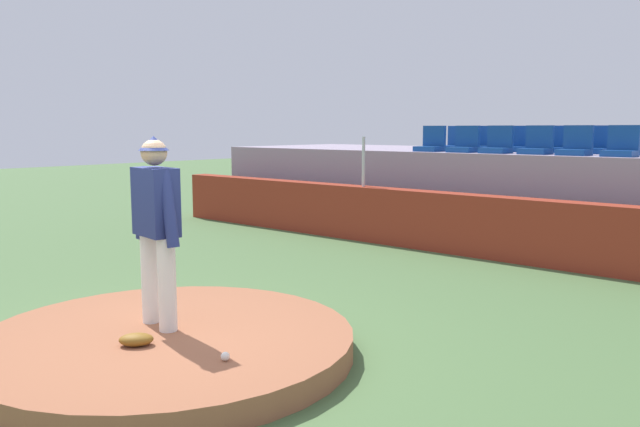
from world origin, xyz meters
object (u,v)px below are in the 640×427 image
Objects in this scene: stadium_chair_2 at (498,145)px; stadium_chair_9 at (558,144)px; stadium_chair_1 at (465,144)px; stadium_chair_14 at (537,143)px; stadium_chair_10 at (594,145)px; stadium_chair_8 at (521,144)px; stadium_chair_12 at (476,142)px; stadium_chair_13 at (506,142)px; fielding_glove at (136,340)px; stadium_chair_5 at (621,147)px; stadium_chair_4 at (576,146)px; stadium_chair_11 at (639,146)px; stadium_chair_3 at (537,145)px; baseball at (225,356)px; stadium_chair_15 at (575,143)px; stadium_chair_7 at (486,143)px; stadium_chair_6 at (456,143)px; pitcher at (156,218)px; stadium_chair_0 at (431,143)px; stadium_chair_16 at (611,144)px.

stadium_chair_2 and stadium_chair_9 have the same top height.
stadium_chair_1 is 1.00× the size of stadium_chair_14.
stadium_chair_8 is at bearing -0.65° from stadium_chair_10.
stadium_chair_9 and stadium_chair_12 have the same top height.
stadium_chair_12 is at bearing 2.30° from stadium_chair_13.
fielding_glove is at bearing 92.87° from stadium_chair_8.
stadium_chair_1 is 2.78m from stadium_chair_5.
stadium_chair_4 is 2.31m from stadium_chair_14.
stadium_chair_8 is 2.11m from stadium_chair_11.
stadium_chair_3 and stadium_chair_5 have the same top height.
stadium_chair_9 is at bearing -146.90° from stadium_chair_1.
stadium_chair_15 reaches higher than baseball.
fielding_glove is 8.98m from stadium_chair_8.
stadium_chair_14 is at bearing -126.79° from stadium_chair_7.
stadium_chair_8 is (0.03, 0.95, 0.00)m from stadium_chair_2.
stadium_chair_9 is at bearing 179.95° from stadium_chair_7.
stadium_chair_1 is at bearing 1.67° from stadium_chair_3.
stadium_chair_6 is (-2.76, 0.92, 0.00)m from stadium_chair_4.
stadium_chair_2 is 1.00× the size of stadium_chair_13.
stadium_chair_8 and stadium_chair_11 have the same top height.
stadium_chair_1 and stadium_chair_12 have the same top height.
stadium_chair_5 and stadium_chair_13 have the same top height.
stadium_chair_13 is (-0.70, 1.84, 0.00)m from stadium_chair_2.
stadium_chair_10 is at bearing -127.39° from stadium_chair_3.
stadium_chair_7 is 1.00× the size of stadium_chair_8.
stadium_chair_15 is (1.43, 0.01, 0.00)m from stadium_chair_13.
stadium_chair_5 is at bearing 83.91° from pitcher.
stadium_chair_3 is at bearing 52.61° from stadium_chair_10.
stadium_chair_0 is 1.00× the size of stadium_chair_4.
stadium_chair_0 is at bearing 33.16° from stadium_chair_16.
baseball is 0.15× the size of stadium_chair_11.
stadium_chair_9 is at bearing -1.19° from stadium_chair_11.
stadium_chair_3 reaches higher than pitcher.
stadium_chair_2 reaches higher than baseball.
stadium_chair_13 is at bearing 103.95° from pitcher.
stadium_chair_1 is at bearing 52.19° from fielding_glove.
stadium_chair_9 is at bearing 94.03° from baseball.
stadium_chair_11 reaches higher than fielding_glove.
stadium_chair_0 and stadium_chair_16 have the same top height.
stadium_chair_8 is at bearing -1.35° from stadium_chair_11.
stadium_chair_14 is at bearing -67.70° from stadium_chair_3.
stadium_chair_2 is 1.00× the size of stadium_chair_12.
stadium_chair_1 is at bearing 90.90° from stadium_chair_13.
stadium_chair_13 is (-2.09, 0.90, 0.00)m from stadium_chair_10.
stadium_chair_1 is 1.93m from stadium_chair_12.
stadium_chair_13 is at bearing -41.20° from stadium_chair_4.
stadium_chair_15 is at bearing -147.32° from stadium_chair_7.
stadium_chair_10 is at bearing 125.51° from stadium_chair_15.
fielding_glove is at bearing 83.34° from stadium_chair_4.
stadium_chair_10 is 1.00× the size of stadium_chair_13.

